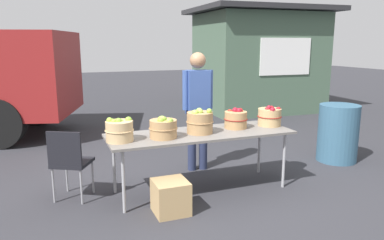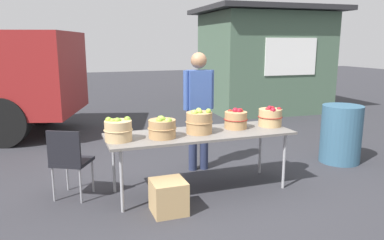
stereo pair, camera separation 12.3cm
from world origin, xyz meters
The scene contains 12 objects.
ground_plane centered at (0.00, 0.00, 0.00)m, with size 40.00×40.00×0.00m, color #2D2D33.
market_table centered at (0.00, 0.00, 0.71)m, with size 2.30×0.76×0.75m.
apple_basket_green_0 centered at (-1.01, -0.04, 0.88)m, with size 0.33×0.33×0.27m.
apple_basket_green_1 centered at (-0.50, -0.08, 0.87)m, with size 0.34×0.34×0.26m.
apple_basket_green_2 centered at (-0.02, -0.02, 0.89)m, with size 0.34×0.34×0.31m.
apple_basket_red_0 centered at (0.52, 0.07, 0.87)m, with size 0.31×0.31×0.27m.
apple_basket_red_1 centered at (1.01, 0.03, 0.88)m, with size 0.32×0.32×0.28m.
vendor_adult centered at (0.26, 0.74, 1.00)m, with size 0.45×0.24×1.71m.
food_kiosk centered at (3.72, 4.88, 1.38)m, with size 3.62×3.04×2.74m.
folding_chair centered at (-1.55, 0.27, 0.51)m, with size 0.54×0.54×0.86m.
trash_barrel centered at (2.47, 0.34, 0.45)m, with size 0.61×0.61×0.90m, color #335972.
produce_crate centered at (-0.55, -0.48, 0.18)m, with size 0.37×0.37×0.37m, color tan.
Camera 1 is at (-1.71, -4.11, 1.84)m, focal length 34.75 mm.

